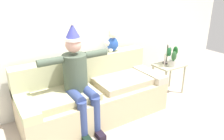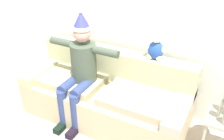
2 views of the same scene
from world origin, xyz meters
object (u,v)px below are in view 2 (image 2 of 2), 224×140
Objects in this scene: couch at (107,95)px; candle_tall at (221,105)px; teddy_bear at (156,47)px; person_seated at (80,68)px.

couch is 1.50m from candle_tall.
teddy_bear reaches higher than candle_tall.
couch reaches higher than candle_tall.
person_seated is 1.74m from candle_tall.
person_seated reaches higher than couch.
person_seated is at bearing -177.72° from candle_tall.
couch is at bearing -153.28° from teddy_bear.
person_seated is (-0.30, -0.17, 0.44)m from couch.
candle_tall is at bearing -23.54° from teddy_bear.
couch is at bearing 29.67° from person_seated.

